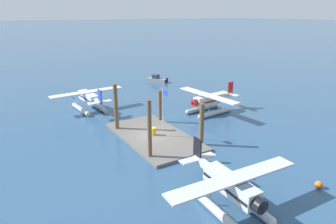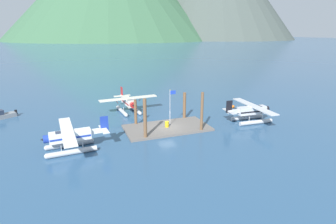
{
  "view_description": "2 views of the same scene",
  "coord_description": "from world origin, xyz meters",
  "px_view_note": "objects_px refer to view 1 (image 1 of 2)",
  "views": [
    {
      "loc": [
        26.73,
        -14.77,
        13.28
      ],
      "look_at": [
        -2.17,
        3.15,
        1.84
      ],
      "focal_mm": 31.56,
      "sensor_mm": 36.0,
      "label": 1
    },
    {
      "loc": [
        -12.93,
        -35.29,
        13.97
      ],
      "look_at": [
        0.71,
        1.49,
        2.13
      ],
      "focal_mm": 28.46,
      "sensor_mm": 36.0,
      "label": 2
    }
  ],
  "objects_px": {
    "fuel_drum": "(154,131)",
    "seaplane_cream_bow_left": "(209,102)",
    "seaplane_white_port_aft": "(89,99)",
    "seaplane_silver_stbd_aft": "(231,189)",
    "flagpole": "(164,107)",
    "mooring_buoy": "(319,185)",
    "boat_grey_open_west": "(156,79)"
  },
  "relations": [
    {
      "from": "fuel_drum",
      "to": "seaplane_cream_bow_left",
      "type": "distance_m",
      "value": 11.32
    },
    {
      "from": "fuel_drum",
      "to": "seaplane_white_port_aft",
      "type": "distance_m",
      "value": 13.95
    },
    {
      "from": "seaplane_silver_stbd_aft",
      "to": "seaplane_cream_bow_left",
      "type": "relative_size",
      "value": 1.0
    },
    {
      "from": "flagpole",
      "to": "mooring_buoy",
      "type": "xyz_separation_m",
      "value": [
        14.83,
        5.51,
        -3.45
      ]
    },
    {
      "from": "seaplane_silver_stbd_aft",
      "to": "fuel_drum",
      "type": "bearing_deg",
      "value": 173.49
    },
    {
      "from": "flagpole",
      "to": "seaplane_white_port_aft",
      "type": "xyz_separation_m",
      "value": [
        -14.51,
        -3.79,
        -2.17
      ]
    },
    {
      "from": "seaplane_silver_stbd_aft",
      "to": "boat_grey_open_west",
      "type": "height_order",
      "value": "seaplane_silver_stbd_aft"
    },
    {
      "from": "mooring_buoy",
      "to": "seaplane_cream_bow_left",
      "type": "xyz_separation_m",
      "value": [
        -19.23,
        4.46,
        1.28
      ]
    },
    {
      "from": "flagpole",
      "to": "seaplane_cream_bow_left",
      "type": "height_order",
      "value": "flagpole"
    },
    {
      "from": "fuel_drum",
      "to": "seaplane_white_port_aft",
      "type": "relative_size",
      "value": 0.08
    },
    {
      "from": "seaplane_silver_stbd_aft",
      "to": "seaplane_cream_bow_left",
      "type": "height_order",
      "value": "same"
    },
    {
      "from": "flagpole",
      "to": "seaplane_cream_bow_left",
      "type": "xyz_separation_m",
      "value": [
        -4.4,
        9.96,
        -2.17
      ]
    },
    {
      "from": "seaplane_white_port_aft",
      "to": "fuel_drum",
      "type": "bearing_deg",
      "value": 12.5
    },
    {
      "from": "flagpole",
      "to": "mooring_buoy",
      "type": "distance_m",
      "value": 16.19
    },
    {
      "from": "seaplane_cream_bow_left",
      "to": "fuel_drum",
      "type": "bearing_deg",
      "value": -72.05
    },
    {
      "from": "mooring_buoy",
      "to": "seaplane_silver_stbd_aft",
      "type": "relative_size",
      "value": 0.06
    },
    {
      "from": "flagpole",
      "to": "seaplane_silver_stbd_aft",
      "type": "xyz_separation_m",
      "value": [
        13.03,
        -2.37,
        -2.17
      ]
    },
    {
      "from": "mooring_buoy",
      "to": "seaplane_white_port_aft",
      "type": "xyz_separation_m",
      "value": [
        -29.34,
        -9.3,
        1.28
      ]
    },
    {
      "from": "mooring_buoy",
      "to": "flagpole",
      "type": "bearing_deg",
      "value": -159.62
    },
    {
      "from": "seaplane_cream_bow_left",
      "to": "flagpole",
      "type": "bearing_deg",
      "value": -66.2
    },
    {
      "from": "flagpole",
      "to": "boat_grey_open_west",
      "type": "xyz_separation_m",
      "value": [
        -25.34,
        13.51,
        -3.26
      ]
    },
    {
      "from": "mooring_buoy",
      "to": "boat_grey_open_west",
      "type": "distance_m",
      "value": 40.96
    },
    {
      "from": "seaplane_white_port_aft",
      "to": "seaplane_cream_bow_left",
      "type": "relative_size",
      "value": 1.0
    },
    {
      "from": "mooring_buoy",
      "to": "seaplane_white_port_aft",
      "type": "relative_size",
      "value": 0.06
    },
    {
      "from": "mooring_buoy",
      "to": "seaplane_silver_stbd_aft",
      "type": "bearing_deg",
      "value": -102.88
    },
    {
      "from": "mooring_buoy",
      "to": "seaplane_cream_bow_left",
      "type": "distance_m",
      "value": 19.78
    },
    {
      "from": "flagpole",
      "to": "boat_grey_open_west",
      "type": "distance_m",
      "value": 28.9
    },
    {
      "from": "flagpole",
      "to": "boat_grey_open_west",
      "type": "relative_size",
      "value": 1.25
    },
    {
      "from": "seaplane_white_port_aft",
      "to": "boat_grey_open_west",
      "type": "relative_size",
      "value": 2.39
    },
    {
      "from": "fuel_drum",
      "to": "boat_grey_open_west",
      "type": "bearing_deg",
      "value": 149.67
    },
    {
      "from": "fuel_drum",
      "to": "seaplane_silver_stbd_aft",
      "type": "bearing_deg",
      "value": -6.51
    },
    {
      "from": "fuel_drum",
      "to": "boat_grey_open_west",
      "type": "relative_size",
      "value": 0.2
    }
  ]
}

